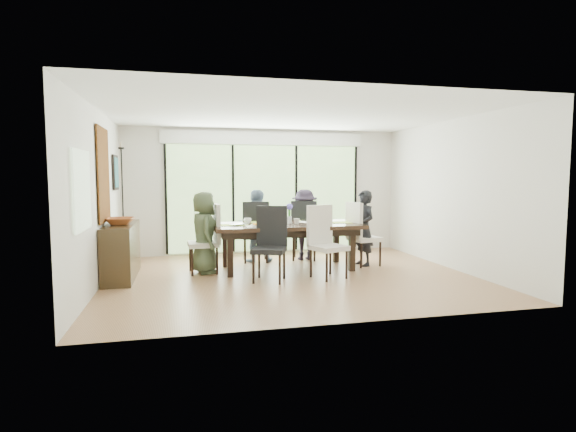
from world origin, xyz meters
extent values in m
cube|color=brown|center=(0.00, 0.00, -0.01)|extent=(6.00, 5.00, 0.01)
cube|color=white|center=(0.00, 0.00, 2.71)|extent=(6.00, 5.00, 0.01)
cube|color=silver|center=(0.00, 2.51, 1.35)|extent=(6.00, 0.02, 2.70)
cube|color=white|center=(0.00, -2.51, 1.35)|extent=(6.00, 0.02, 2.70)
cube|color=silver|center=(-3.01, 0.00, 1.35)|extent=(0.02, 5.00, 2.70)
cube|color=silver|center=(3.01, 0.00, 1.35)|extent=(0.02, 5.00, 2.70)
cube|color=#598C3F|center=(0.00, 2.47, 1.20)|extent=(4.20, 0.02, 2.30)
cube|color=white|center=(0.00, 2.46, 2.50)|extent=(4.40, 0.06, 0.28)
cube|color=black|center=(-2.10, 2.46, 1.20)|extent=(0.05, 0.04, 2.30)
cube|color=black|center=(-0.70, 2.46, 1.20)|extent=(0.05, 0.04, 2.30)
cube|color=black|center=(0.70, 2.46, 1.20)|extent=(0.05, 0.04, 2.30)
cube|color=black|center=(2.10, 2.46, 1.20)|extent=(0.05, 0.04, 2.30)
cube|color=#8CAD7F|center=(-2.97, -1.20, 1.50)|extent=(0.02, 0.90, 1.00)
cube|color=#523923|center=(0.00, 3.40, -0.05)|extent=(6.00, 1.80, 0.10)
cube|color=#503522|center=(0.00, 4.20, 0.55)|extent=(6.00, 0.08, 0.06)
sphere|color=#14380F|center=(-1.80, 5.20, 1.44)|extent=(3.20, 3.20, 3.20)
sphere|color=#14380F|center=(0.40, 5.80, 1.80)|extent=(4.00, 4.00, 4.00)
sphere|color=#14380F|center=(2.20, 5.00, 1.26)|extent=(2.80, 2.80, 2.80)
sphere|color=#14380F|center=(-0.60, 6.50, 1.62)|extent=(3.60, 3.60, 3.60)
cube|color=black|center=(0.07, 0.63, 0.79)|extent=(2.64, 1.21, 0.07)
cube|color=black|center=(0.07, 0.63, 0.69)|extent=(2.42, 0.99, 0.11)
cube|color=black|center=(-1.01, 0.20, 0.38)|extent=(0.10, 0.10, 0.76)
cube|color=black|center=(1.15, 0.20, 0.38)|extent=(0.10, 0.10, 0.76)
cube|color=black|center=(-1.01, 1.06, 0.38)|extent=(0.10, 0.10, 0.76)
cube|color=black|center=(1.15, 1.06, 0.38)|extent=(0.10, 0.10, 0.76)
imported|color=#3F4C32|center=(-1.41, 0.63, 0.71)|extent=(0.49, 0.71, 1.42)
imported|color=black|center=(1.55, 0.63, 0.71)|extent=(0.54, 0.73, 1.42)
imported|color=#7088A2|center=(-0.38, 1.46, 0.71)|extent=(0.70, 0.49, 1.42)
imported|color=black|center=(0.62, 1.46, 0.71)|extent=(0.66, 0.42, 1.42)
cube|color=#95AC3D|center=(-0.88, 0.63, 0.83)|extent=(0.48, 0.35, 0.01)
cube|color=#A0B942|center=(1.02, 0.63, 0.83)|extent=(0.48, 0.35, 0.01)
cube|color=#A2BF44|center=(-0.38, 1.03, 0.83)|extent=(0.48, 0.35, 0.01)
cube|color=#9CC747|center=(0.62, 1.03, 0.83)|extent=(0.48, 0.35, 0.01)
cube|color=white|center=(-0.48, 0.33, 0.83)|extent=(0.48, 0.35, 0.01)
cube|color=black|center=(-0.28, 0.98, 0.84)|extent=(0.29, 0.20, 0.01)
cube|color=black|center=(0.57, 0.98, 0.84)|extent=(0.26, 0.19, 0.01)
cube|color=white|center=(0.77, 0.58, 0.83)|extent=(0.33, 0.24, 0.00)
cube|color=white|center=(-0.48, 0.33, 0.84)|extent=(0.29, 0.29, 0.03)
cube|color=orange|center=(-0.48, 0.33, 0.86)|extent=(0.22, 0.22, 0.02)
cylinder|color=silver|center=(0.12, 0.68, 0.89)|extent=(0.09, 0.09, 0.13)
cylinder|color=#337226|center=(0.12, 0.68, 1.02)|extent=(0.04, 0.04, 0.18)
sphere|color=#6453D1|center=(0.12, 0.68, 1.13)|extent=(0.12, 0.12, 0.12)
imported|color=silver|center=(-0.78, 0.53, 0.84)|extent=(0.43, 0.41, 0.03)
imported|color=white|center=(-0.63, 0.78, 0.88)|extent=(0.19, 0.19, 0.11)
imported|color=white|center=(0.22, 0.53, 0.88)|extent=(0.16, 0.16, 0.10)
imported|color=white|center=(0.87, 0.73, 0.88)|extent=(0.15, 0.15, 0.11)
imported|color=white|center=(0.32, 0.68, 0.83)|extent=(0.27, 0.30, 0.02)
cube|color=black|center=(-2.76, 0.57, 0.45)|extent=(0.45, 1.59, 0.89)
imported|color=brown|center=(-2.76, 0.47, 0.95)|extent=(0.47, 0.47, 0.12)
cylinder|color=black|center=(-2.76, 0.92, 0.91)|extent=(0.10, 0.10, 0.04)
cylinder|color=black|center=(-2.76, 0.92, 1.54)|extent=(0.02, 0.02, 1.24)
cylinder|color=black|center=(-2.76, 0.92, 2.15)|extent=(0.10, 0.10, 0.03)
cylinder|color=silver|center=(-2.76, 0.92, 2.21)|extent=(0.04, 0.04, 0.10)
cube|color=brown|center=(-2.97, 0.40, 1.70)|extent=(0.02, 1.00, 1.50)
cube|color=black|center=(-2.97, 1.70, 1.75)|extent=(0.03, 0.55, 0.65)
cube|color=#1B4E57|center=(-2.95, 1.70, 1.75)|extent=(0.01, 0.45, 0.55)
camera|label=1|loc=(-1.74, -7.22, 1.67)|focal=28.00mm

